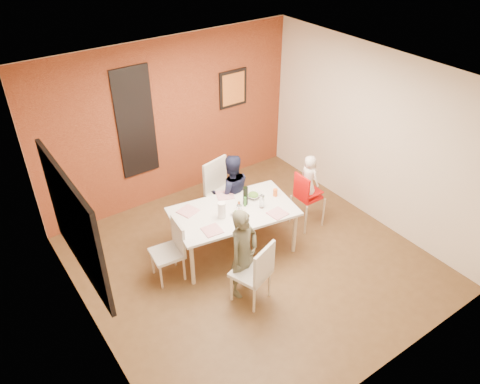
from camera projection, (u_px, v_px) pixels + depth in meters
ground at (252, 262)px, 6.73m from camera, size 4.50×4.50×0.00m
ceiling at (255, 82)px, 5.23m from camera, size 4.50×4.50×0.02m
wall_back at (170, 122)px, 7.51m from camera, size 4.50×0.02×2.70m
wall_front at (394, 287)px, 4.45m from camera, size 4.50×0.02×2.70m
wall_left at (81, 250)px, 4.90m from camera, size 0.02×4.50×2.70m
wall_right at (373, 137)px, 7.06m from camera, size 0.02×4.50×2.70m
brick_accent_wall at (171, 122)px, 7.50m from camera, size 4.50×0.02×2.70m
picture_window_frame at (74, 224)px, 4.94m from camera, size 0.05×1.70×1.30m
picture_window_pane at (75, 223)px, 4.95m from camera, size 0.02×1.55×1.15m
glassblock_strip at (136, 123)px, 7.12m from camera, size 0.55×0.03×1.70m
glassblock_surround at (136, 123)px, 7.11m from camera, size 0.60×0.03×1.76m
art_print_frame at (233, 89)px, 7.89m from camera, size 0.54×0.03×0.64m
art_print_canvas at (234, 89)px, 7.88m from camera, size 0.44×0.01×0.54m
dining_table at (233, 214)px, 6.60m from camera, size 1.86×1.24×0.72m
chair_near at (256, 271)px, 5.83m from camera, size 0.55×0.55×0.93m
chair_far at (221, 188)px, 7.28m from camera, size 0.57×0.57×1.04m
chair_left at (172, 247)px, 6.25m from camera, size 0.45×0.45×0.87m
high_chair at (306, 195)px, 7.15m from camera, size 0.40×0.40×0.94m
child_near at (243, 254)px, 5.91m from camera, size 0.54×0.43×1.29m
child_far at (231, 193)px, 7.09m from camera, size 0.73×0.64×1.26m
toddler at (309, 176)px, 6.98m from camera, size 0.23×0.34×0.68m
plate_near_left at (212, 230)px, 6.18m from camera, size 0.26×0.26×0.01m
plate_far_mid at (225, 195)px, 6.87m from camera, size 0.32×0.32×0.01m
plate_near_right at (278, 213)px, 6.49m from camera, size 0.25×0.25×0.01m
plate_far_left at (188, 211)px, 6.54m from camera, size 0.30×0.30×0.01m
salad_bowl_a at (239, 213)px, 6.46m from camera, size 0.23×0.23×0.05m
salad_bowl_b at (253, 195)px, 6.83m from camera, size 0.28×0.28×0.06m
wine_bottle at (245, 196)px, 6.62m from camera, size 0.07×0.07×0.28m
wine_glass_a at (239, 212)px, 6.34m from camera, size 0.08×0.08×0.22m
wine_glass_b at (262, 202)px, 6.57m from camera, size 0.07×0.07×0.20m
paper_towel_roll at (222, 210)px, 6.36m from camera, size 0.11×0.11×0.24m
condiment_red at (239, 208)px, 6.50m from camera, size 0.03×0.03×0.13m
condiment_green at (245, 202)px, 6.61m from camera, size 0.04×0.04×0.15m
condiment_brown at (239, 206)px, 6.55m from camera, size 0.03×0.03×0.13m
sippy_cup at (275, 193)px, 6.84m from camera, size 0.07×0.07×0.11m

